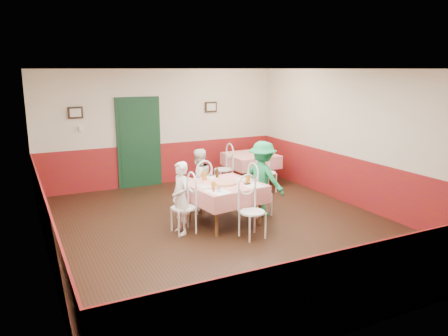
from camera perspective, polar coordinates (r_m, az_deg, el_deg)
name	(u,v)px	position (r m, az deg, el deg)	size (l,w,h in m)	color
floor	(226,227)	(7.98, 0.25, -7.71)	(7.00, 7.00, 0.00)	black
ceiling	(226,69)	(7.47, 0.27, 12.84)	(7.00, 7.00, 0.00)	white
back_wall	(162,127)	(10.80, -8.12, 5.28)	(6.00, 0.10, 2.80)	beige
front_wall	(376,207)	(4.82, 19.29, -4.80)	(6.00, 0.10, 2.80)	beige
left_wall	(40,168)	(6.83, -22.86, -0.01)	(0.10, 7.00, 2.80)	beige
right_wall	(357,139)	(9.32, 17.03, 3.64)	(0.10, 7.00, 2.80)	beige
wainscot_back	(163,163)	(10.94, -7.94, 0.59)	(6.00, 0.03, 1.00)	maroon
wainscot_front	(369,285)	(5.17, 18.41, -14.32)	(6.00, 0.03, 1.00)	maroon
wainscot_left	(47,227)	(7.07, -22.10, -7.12)	(0.03, 7.00, 1.00)	maroon
wainscot_right	(354,182)	(9.48, 16.60, -1.74)	(0.03, 7.00, 1.00)	maroon
door	(139,144)	(10.64, -11.04, 3.14)	(0.96, 0.06, 2.10)	black
picture_left	(75,113)	(10.26, -18.84, 6.86)	(0.32, 0.03, 0.26)	black
picture_right	(211,107)	(11.18, -1.72, 7.97)	(0.32, 0.03, 0.26)	black
thermostat	(81,128)	(10.31, -18.15, 4.97)	(0.10, 0.03, 0.10)	white
main_table	(224,204)	(8.05, 0.00, -4.69)	(1.22, 1.22, 0.77)	red
second_table	(251,169)	(10.78, 3.50, -0.17)	(1.12, 1.12, 0.77)	red
chair_left	(183,208)	(7.60, -5.33, -5.22)	(0.42, 0.42, 0.90)	white
chair_right	(260,193)	(8.51, 4.74, -3.22)	(0.42, 0.42, 0.90)	white
chair_far	(200,189)	(8.72, -3.15, -2.82)	(0.42, 0.42, 0.90)	white
chair_near	(252,212)	(7.37, 3.73, -5.77)	(0.42, 0.42, 0.90)	white
chair_second_a	(223,169)	(10.42, -0.08, -0.18)	(0.42, 0.42, 0.90)	white
chair_second_b	(267,173)	(10.14, 5.61, -0.62)	(0.42, 0.42, 0.90)	white
pizza	(225,183)	(7.92, 0.09, -1.98)	(0.42, 0.42, 0.03)	#B74723
plate_left	(205,187)	(7.70, -2.51, -2.48)	(0.25, 0.25, 0.01)	white
plate_right	(242,180)	(8.19, 2.36, -1.53)	(0.25, 0.25, 0.01)	white
plate_far	(212,178)	(8.30, -1.59, -1.34)	(0.25, 0.25, 0.01)	white
glass_a	(213,186)	(7.54, -1.39, -2.33)	(0.07, 0.07, 0.14)	#BF7219
glass_b	(248,179)	(7.99, 3.13, -1.41)	(0.08, 0.08, 0.15)	#BF7219
glass_c	(204,176)	(8.18, -2.57, -1.05)	(0.08, 0.08, 0.16)	#BF7219
beer_bottle	(217,173)	(8.30, -0.91, -0.64)	(0.06, 0.06, 0.21)	#381C0A
shaker_a	(218,190)	(7.36, -0.85, -2.89)	(0.04, 0.04, 0.09)	silver
shaker_b	(220,190)	(7.38, -0.56, -2.85)	(0.04, 0.04, 0.09)	silver
shaker_c	(214,189)	(7.40, -1.37, -2.79)	(0.04, 0.04, 0.09)	#B23319
menu_left	(219,192)	(7.42, -0.70, -3.10)	(0.30, 0.40, 0.00)	white
menu_right	(253,185)	(7.86, 3.75, -2.21)	(0.30, 0.40, 0.00)	white
wallet	(247,184)	(7.90, 3.04, -2.06)	(0.11, 0.09, 0.02)	black
diner_left	(181,198)	(7.53, -5.69, -3.94)	(0.46, 0.30, 1.27)	gray
diner_far	(199,180)	(8.71, -3.33, -1.59)	(0.61, 0.48, 1.26)	gray
diner_right	(262,178)	(8.47, 5.04, -1.37)	(0.94, 0.54, 1.45)	gray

